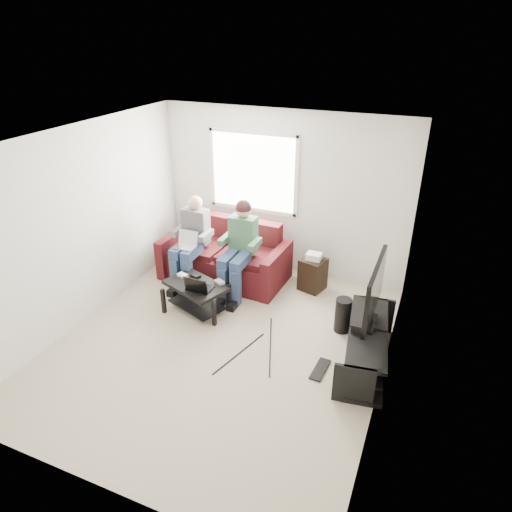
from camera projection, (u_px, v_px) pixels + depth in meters
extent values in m
plane|color=tan|center=(221.00, 343.00, 5.88)|extent=(4.50, 4.50, 0.00)
plane|color=white|center=(213.00, 141.00, 4.71)|extent=(4.50, 4.50, 0.00)
plane|color=silver|center=(283.00, 194.00, 7.14)|extent=(4.50, 0.00, 4.50)
plane|color=silver|center=(82.00, 376.00, 3.44)|extent=(4.50, 0.00, 4.50)
plane|color=silver|center=(82.00, 227.00, 5.98)|extent=(0.00, 4.50, 4.50)
plane|color=silver|center=(394.00, 287.00, 4.61)|extent=(0.00, 4.50, 4.50)
cube|color=white|center=(253.00, 172.00, 7.17)|extent=(1.40, 0.01, 1.20)
cube|color=silver|center=(253.00, 172.00, 7.16)|extent=(1.48, 0.04, 1.28)
cube|color=#4F1314|center=(225.00, 265.00, 7.31)|extent=(1.67, 0.94, 0.45)
cube|color=#4F1314|center=(234.00, 230.00, 7.42)|extent=(1.64, 0.27, 0.46)
cube|color=#4F1314|center=(176.00, 250.00, 7.57)|extent=(0.19, 0.97, 0.64)
cube|color=#4F1314|center=(277.00, 270.00, 6.96)|extent=(0.19, 0.97, 0.64)
cube|color=#4F1314|center=(201.00, 246.00, 7.31)|extent=(0.78, 0.78, 0.10)
cube|color=#4F1314|center=(247.00, 255.00, 7.03)|extent=(0.78, 0.78, 0.10)
cube|color=navy|center=(181.00, 250.00, 6.92)|extent=(0.16, 0.45, 0.14)
cube|color=navy|center=(192.00, 252.00, 6.85)|extent=(0.16, 0.45, 0.14)
cube|color=navy|center=(176.00, 275.00, 6.92)|extent=(0.13, 0.13, 0.55)
cube|color=navy|center=(187.00, 278.00, 6.85)|extent=(0.13, 0.13, 0.55)
cube|color=slate|center=(196.00, 226.00, 7.02)|extent=(0.40, 0.22, 0.55)
sphere|color=#D5A985|center=(195.00, 203.00, 6.87)|extent=(0.22, 0.22, 0.22)
cube|color=navy|center=(228.00, 259.00, 6.64)|extent=(0.16, 0.45, 0.14)
cube|color=navy|center=(241.00, 261.00, 6.57)|extent=(0.16, 0.45, 0.14)
cube|color=navy|center=(223.00, 285.00, 6.65)|extent=(0.13, 0.13, 0.55)
cube|color=navy|center=(236.00, 288.00, 6.58)|extent=(0.13, 0.13, 0.55)
cube|color=#4B4E4E|center=(243.00, 234.00, 6.75)|extent=(0.40, 0.22, 0.55)
sphere|color=#D5A985|center=(243.00, 210.00, 6.60)|extent=(0.22, 0.22, 0.22)
sphere|color=#32191B|center=(243.00, 208.00, 6.58)|extent=(0.23, 0.23, 0.23)
cube|color=black|center=(196.00, 286.00, 6.38)|extent=(0.99, 0.79, 0.05)
cube|color=black|center=(197.00, 304.00, 6.52)|extent=(0.89, 0.69, 0.02)
cube|color=black|center=(163.00, 301.00, 6.43)|extent=(0.05, 0.05, 0.38)
cube|color=black|center=(214.00, 313.00, 6.15)|extent=(0.05, 0.05, 0.38)
cube|color=black|center=(181.00, 285.00, 6.81)|extent=(0.05, 0.05, 0.38)
cube|color=black|center=(229.00, 296.00, 6.54)|extent=(0.05, 0.05, 0.38)
cube|color=silver|center=(182.00, 275.00, 6.56)|extent=(0.16, 0.12, 0.04)
cube|color=black|center=(195.00, 276.00, 6.55)|extent=(0.16, 0.13, 0.04)
cube|color=gray|center=(219.00, 282.00, 6.38)|extent=(0.17, 0.15, 0.04)
cube|color=black|center=(368.00, 330.00, 5.33)|extent=(0.64, 1.53, 0.04)
cube|color=black|center=(366.00, 346.00, 5.44)|extent=(0.60, 1.46, 0.03)
cube|color=black|center=(364.00, 360.00, 5.53)|extent=(0.64, 1.53, 0.06)
cube|color=black|center=(354.00, 385.00, 4.85)|extent=(0.44, 0.10, 0.49)
cube|color=black|center=(376.00, 315.00, 6.03)|extent=(0.44, 0.10, 0.49)
cube|color=black|center=(370.00, 323.00, 5.40)|extent=(0.12, 0.40, 0.04)
cube|color=black|center=(371.00, 317.00, 5.36)|extent=(0.06, 0.06, 0.12)
cube|color=black|center=(375.00, 289.00, 5.19)|extent=(0.05, 1.10, 0.65)
cube|color=#C42E74|center=(372.00, 289.00, 5.20)|extent=(0.01, 1.01, 0.58)
cube|color=black|center=(360.00, 319.00, 5.43)|extent=(0.12, 0.50, 0.10)
cylinder|color=#AF7D4B|center=(374.00, 297.00, 5.83)|extent=(0.08, 0.08, 0.12)
cube|color=silver|center=(360.00, 364.00, 5.09)|extent=(0.30, 0.22, 0.06)
cube|color=gray|center=(371.00, 328.00, 5.66)|extent=(0.34, 0.26, 0.08)
cube|color=black|center=(366.00, 345.00, 5.37)|extent=(0.38, 0.30, 0.07)
cylinder|color=black|center=(343.00, 315.00, 6.03)|extent=(0.21, 0.21, 0.48)
cube|color=black|center=(320.00, 369.00, 5.42)|extent=(0.16, 0.42, 0.02)
cube|color=black|center=(313.00, 274.00, 6.99)|extent=(0.34, 0.34, 0.51)
cube|color=silver|center=(314.00, 256.00, 6.85)|extent=(0.22, 0.18, 0.10)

